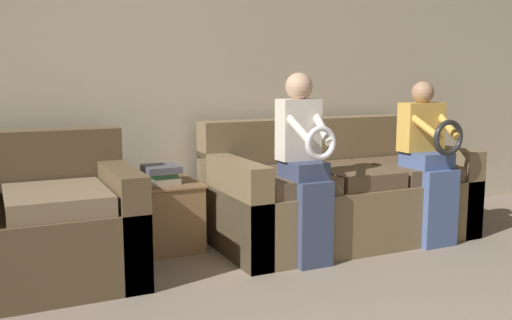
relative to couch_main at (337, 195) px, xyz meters
name	(u,v)px	position (x,y,z in m)	size (l,w,h in m)	color
wall_back	(205,63)	(-0.81, 0.57, 0.96)	(7.90, 0.06, 2.55)	beige
couch_main	(337,195)	(0.00, 0.00, 0.00)	(1.87, 0.94, 0.86)	brown
couch_side	(2,231)	(-2.26, -0.03, 0.00)	(1.48, 0.90, 0.85)	brown
child_left_seated	(305,158)	(-0.50, -0.39, 0.36)	(0.27, 0.38, 1.21)	#384260
child_right_seated	(429,156)	(0.50, -0.40, 0.31)	(0.33, 0.37, 1.15)	#475B8E
side_shelf	(162,214)	(-1.25, 0.27, -0.07)	(0.48, 0.50, 0.47)	olive
book_stack	(160,174)	(-1.26, 0.26, 0.21)	(0.24, 0.26, 0.12)	gray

